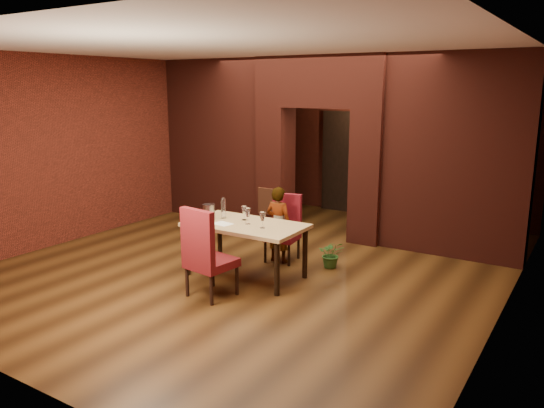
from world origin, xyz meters
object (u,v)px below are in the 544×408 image
at_px(person_seated, 279,225).
at_px(wine_glass_b, 248,216).
at_px(dining_table, 246,250).
at_px(wine_bucket, 209,212).
at_px(chair_far, 282,229).
at_px(potted_plant, 332,254).
at_px(water_bottle, 223,208).
at_px(wine_glass_a, 244,213).
at_px(wine_glass_c, 262,220).
at_px(chair_near, 211,252).

relative_size(person_seated, wine_glass_b, 5.13).
height_order(dining_table, wine_bucket, wine_bucket).
distance_m(chair_far, potted_plant, 0.86).
bearing_deg(water_bottle, wine_glass_a, 10.95).
bearing_deg(wine_bucket, wine_glass_c, -0.80).
height_order(wine_glass_c, water_bottle, water_bottle).
xyz_separation_m(dining_table, wine_bucket, (-0.59, -0.07, 0.50)).
xyz_separation_m(chair_far, chair_near, (-0.03, -1.70, 0.08)).
bearing_deg(wine_bucket, chair_near, -49.74).
bearing_deg(person_seated, dining_table, 87.63).
bearing_deg(dining_table, wine_bucket, -173.99).
bearing_deg(wine_glass_c, water_bottle, 167.58).
distance_m(chair_far, person_seated, 0.10).
relative_size(chair_far, wine_glass_c, 4.62).
xyz_separation_m(chair_near, wine_glass_c, (0.30, 0.74, 0.30)).
bearing_deg(person_seated, wine_bucket, 55.13).
relative_size(chair_far, wine_bucket, 4.73).
bearing_deg(wine_glass_b, potted_plant, 50.79).
height_order(wine_glass_b, wine_bucket, wine_glass_b).
relative_size(person_seated, potted_plant, 2.81).
bearing_deg(dining_table, water_bottle, 167.79).
relative_size(wine_glass_b, potted_plant, 0.55).
bearing_deg(wine_bucket, dining_table, 6.86).
xyz_separation_m(wine_glass_a, wine_glass_c, (0.47, -0.24, 0.01)).
bearing_deg(chair_far, potted_plant, 0.09).
height_order(wine_bucket, potted_plant, wine_bucket).
bearing_deg(chair_near, potted_plant, -106.78).
distance_m(dining_table, wine_glass_c, 0.62).
bearing_deg(wine_glass_a, person_seated, 74.80).
distance_m(wine_glass_b, wine_glass_c, 0.30).
relative_size(dining_table, wine_bucket, 7.62).
xyz_separation_m(wine_glass_c, wine_bucket, (-0.94, 0.01, -0.00)).
distance_m(dining_table, water_bottle, 0.72).
distance_m(person_seated, wine_glass_a, 0.74).
height_order(chair_far, chair_near, chair_near).
xyz_separation_m(wine_glass_b, water_bottle, (-0.51, 0.11, 0.04)).
height_order(dining_table, chair_near, chair_near).
distance_m(dining_table, person_seated, 0.84).
bearing_deg(wine_glass_a, chair_near, -80.12).
height_order(dining_table, chair_far, chair_far).
bearing_deg(chair_near, wine_glass_a, -72.31).
bearing_deg(person_seated, chair_near, 91.01).
bearing_deg(water_bottle, wine_glass_b, -11.86).
xyz_separation_m(person_seated, wine_glass_c, (0.29, -0.90, 0.30)).
xyz_separation_m(wine_glass_a, potted_plant, (1.00, 0.84, -0.67)).
bearing_deg(water_bottle, wine_glass_c, -12.42).
bearing_deg(wine_glass_c, dining_table, 166.21).
xyz_separation_m(dining_table, potted_plant, (0.87, 0.99, -0.18)).
bearing_deg(potted_plant, dining_table, -131.42).
relative_size(chair_near, wine_glass_c, 5.31).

